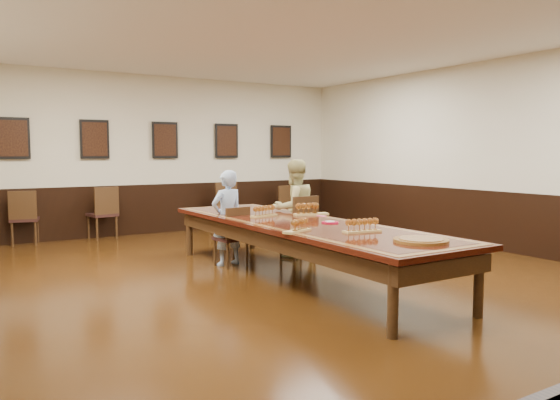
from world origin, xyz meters
TOP-DOWN VIEW (x-y plane):
  - floor at (0.00, 0.00)m, footprint 8.00×10.00m
  - ceiling at (0.00, 0.00)m, footprint 8.00×10.00m
  - wall_back at (0.00, 5.01)m, footprint 8.00×0.02m
  - wall_right at (4.01, 0.00)m, footprint 0.02×10.00m
  - chair_man at (-0.39, 1.22)m, footprint 0.46×0.49m
  - chair_woman at (0.76, 1.19)m, footprint 0.47×0.51m
  - spare_chair_a at (-2.68, 4.84)m, footprint 0.57×0.60m
  - spare_chair_b at (-1.34, 4.76)m, footprint 0.55×0.58m
  - spare_chair_c at (1.12, 4.63)m, footprint 0.49×0.54m
  - spare_chair_d at (2.59, 4.65)m, footprint 0.50×0.53m
  - person_man at (-0.40, 1.31)m, footprint 0.55×0.40m
  - person_woman at (0.76, 1.29)m, footprint 0.77×0.61m
  - pink_phone at (0.60, 0.35)m, footprint 0.09×0.15m
  - wainscoting at (0.00, 0.00)m, footprint 8.00×10.00m
  - conference_table at (0.00, 0.00)m, footprint 1.40×5.00m
  - posters at (0.00, 4.94)m, footprint 6.14×0.04m
  - flight_a at (-0.11, 0.75)m, footprint 0.44×0.24m
  - flight_b at (0.52, 0.54)m, footprint 0.52×0.26m
  - flight_c at (-0.52, -0.72)m, footprint 0.42×0.27m
  - flight_d at (0.06, -1.15)m, footprint 0.46×0.21m
  - red_plate_grp at (0.25, -0.30)m, footprint 0.22×0.22m
  - carved_platter at (0.12, -1.97)m, footprint 0.65×0.65m

SIDE VIEW (x-z plane):
  - floor at x=0.00m, z-range -0.02..0.00m
  - chair_man at x=-0.39m, z-range 0.00..0.87m
  - spare_chair_d at x=2.59m, z-range 0.00..0.91m
  - spare_chair_a at x=-2.68m, z-range 0.00..0.98m
  - chair_woman at x=0.76m, z-range 0.00..0.99m
  - wainscoting at x=0.00m, z-range 0.00..1.00m
  - spare_chair_b at x=-1.34m, z-range 0.00..1.00m
  - spare_chair_c at x=1.12m, z-range 0.00..1.03m
  - conference_table at x=0.00m, z-range 0.23..0.99m
  - person_man at x=-0.40m, z-range 0.00..1.39m
  - pink_phone at x=0.60m, z-range 0.75..0.76m
  - red_plate_grp at x=0.25m, z-range 0.75..0.78m
  - carved_platter at x=0.12m, z-range 0.75..0.79m
  - person_woman at x=0.76m, z-range 0.00..1.54m
  - flight_c at x=-0.52m, z-range 0.74..0.90m
  - flight_a at x=-0.11m, z-range 0.74..0.90m
  - flight_d at x=0.06m, z-range 0.74..0.91m
  - flight_b at x=0.52m, z-range 0.74..0.93m
  - wall_back at x=0.00m, z-range 0.00..3.20m
  - wall_right at x=4.01m, z-range 0.00..3.20m
  - posters at x=0.00m, z-range 1.53..2.27m
  - ceiling at x=0.00m, z-range 3.20..3.22m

